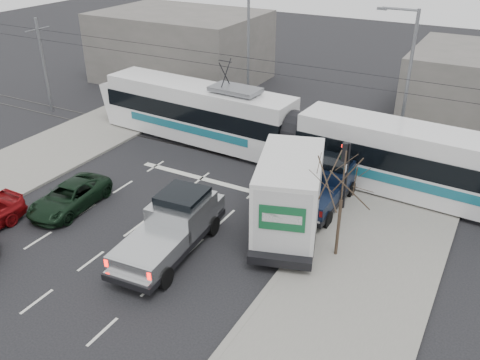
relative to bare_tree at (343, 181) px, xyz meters
The scene contains 14 objects.
ground 8.85m from the bare_tree, 161.79° to the right, with size 120.00×120.00×0.00m, color black.
sidewalk_right 4.69m from the bare_tree, 60.75° to the right, with size 6.00×60.00×0.15m, color gray.
rails 11.33m from the bare_tree, 135.38° to the left, with size 60.00×1.60×0.03m, color #33302D.
building_left 29.11m from the bare_tree, 137.92° to the left, with size 14.00×10.00×6.00m, color slate.
bare_tree is the anchor object (origin of this frame).
traffic_signal 4.28m from the bare_tree, 105.76° to the left, with size 0.44×0.44×3.60m.
street_lamp_near 11.58m from the bare_tree, 91.42° to the left, with size 2.38×0.25×9.00m.
street_lamp_far 17.97m from the bare_tree, 131.12° to the left, with size 2.38×0.25×9.00m.
catenary 10.68m from the bare_tree, 135.38° to the left, with size 60.00×0.20×7.00m.
tram 9.48m from the bare_tree, 124.35° to the left, with size 27.95×4.44×5.68m.
silver_pickup 7.68m from the bare_tree, 156.75° to the right, with size 2.83×6.88×2.44m.
box_truck 3.55m from the bare_tree, 156.87° to the left, with size 5.00×8.39×3.97m.
navy_pickup 5.37m from the bare_tree, 116.67° to the left, with size 2.22×5.54×2.32m.
green_car 14.02m from the bare_tree, 169.21° to the right, with size 2.19×4.76×1.32m, color black.
Camera 1 is at (12.76, -15.70, 13.48)m, focal length 38.00 mm.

